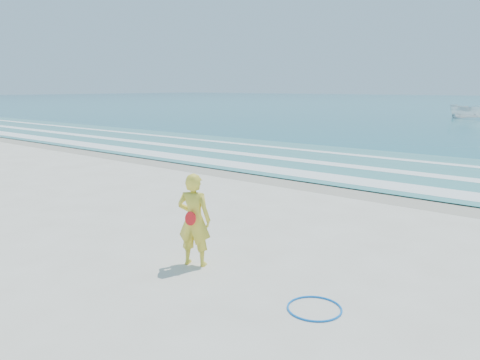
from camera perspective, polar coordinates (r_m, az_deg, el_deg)
The scene contains 9 objects.
ground at distance 10.61m, azimuth -15.56°, elevation -8.35°, with size 400.00×400.00×0.00m, color silver.
wet_sand at distance 17.19m, azimuth 9.64°, elevation -0.58°, with size 400.00×2.40×0.00m, color #B2A893.
shallow at distance 21.61m, azimuth 16.25°, elevation 1.66°, with size 400.00×10.00×0.01m, color #59B7AD.
foam_near at distance 18.30m, azimuth 11.67°, elevation 0.23°, with size 400.00×1.40×0.01m, color white.
foam_mid at distance 20.88m, azimuth 15.38°, elevation 1.40°, with size 400.00×0.90×0.01m, color white.
foam_far at distance 23.90m, azimuth 18.62°, elevation 2.43°, with size 400.00×0.60×0.01m, color white.
hoop at distance 7.84m, azimuth 9.06°, elevation -15.19°, with size 0.88×0.88×0.03m, color blue.
boat at distance 57.74m, azimuth 26.23°, elevation 7.54°, with size 1.62×4.30×1.66m, color white.
woman at distance 9.25m, azimuth -5.62°, elevation -4.84°, with size 0.80×0.67×1.86m.
Camera 1 is at (8.27, -5.66, 3.49)m, focal length 35.00 mm.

